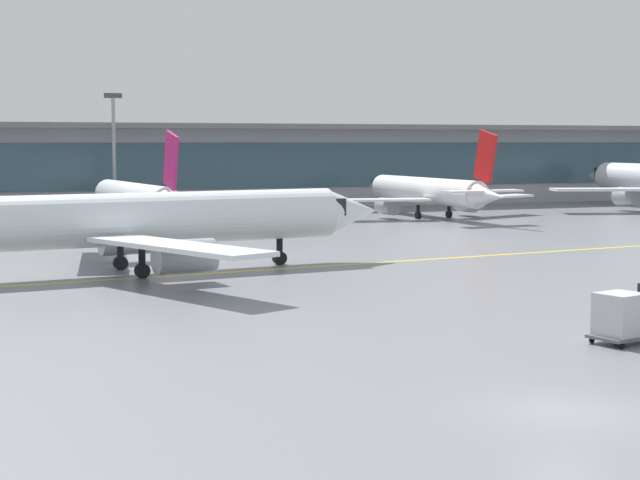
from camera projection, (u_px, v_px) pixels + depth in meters
ground_plane at (560, 412)px, 29.08m from camera, size 400.00×400.00×0.00m
taxiway_centreline_stripe at (168, 276)px, 58.42m from camera, size 109.30×13.08×0.01m
terminal_concourse at (88, 166)px, 112.03m from camera, size 200.38×11.00×9.60m
gate_airplane_2 at (136, 198)px, 91.94m from camera, size 23.91×25.83×8.55m
gate_airplane_3 at (428, 191)px, 103.06m from camera, size 24.49×26.36×8.73m
taxiing_regional_jet at (154, 220)px, 59.80m from camera, size 30.82×28.47×10.21m
cargo_dolly_lead at (620, 316)px, 38.84m from camera, size 2.43×2.07×1.94m
apron_light_mast_1 at (114, 148)px, 104.22m from camera, size 1.80×0.36×12.52m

